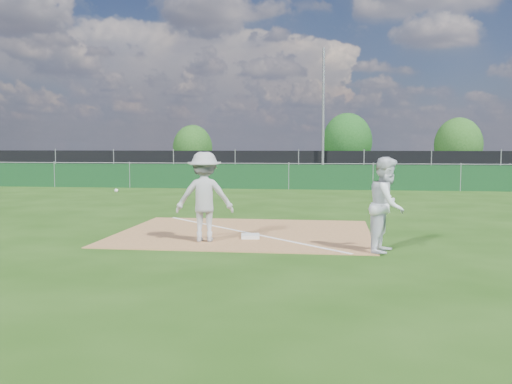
# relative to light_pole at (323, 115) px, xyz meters

# --- Properties ---
(ground) EXTENTS (90.00, 90.00, 0.00)m
(ground) POSITION_rel_light_pole_xyz_m (-1.50, -12.70, -4.00)
(ground) COLOR #1C3F0D
(ground) RESTS_ON ground
(infield_dirt) EXTENTS (6.00, 5.00, 0.02)m
(infield_dirt) POSITION_rel_light_pole_xyz_m (-1.50, -21.70, -3.99)
(infield_dirt) COLOR #96673C
(infield_dirt) RESTS_ON ground
(foul_line) EXTENTS (5.01, 5.01, 0.01)m
(foul_line) POSITION_rel_light_pole_xyz_m (-1.50, -21.70, -3.98)
(foul_line) COLOR white
(foul_line) RESTS_ON infield_dirt
(green_fence) EXTENTS (44.00, 0.05, 1.20)m
(green_fence) POSITION_rel_light_pole_xyz_m (-1.50, -7.70, -3.40)
(green_fence) COLOR #0E3417
(green_fence) RESTS_ON ground
(dirt_mound) EXTENTS (3.38, 2.60, 1.17)m
(dirt_mound) POSITION_rel_light_pole_xyz_m (-6.50, -4.20, -3.42)
(dirt_mound) COLOR olive
(dirt_mound) RESTS_ON ground
(black_fence) EXTENTS (46.00, 0.04, 1.80)m
(black_fence) POSITION_rel_light_pole_xyz_m (-1.50, 0.30, -3.10)
(black_fence) COLOR black
(black_fence) RESTS_ON ground
(parking_lot) EXTENTS (46.00, 9.00, 0.01)m
(parking_lot) POSITION_rel_light_pole_xyz_m (-1.50, 5.30, -4.00)
(parking_lot) COLOR black
(parking_lot) RESTS_ON ground
(light_pole) EXTENTS (0.16, 0.16, 8.00)m
(light_pole) POSITION_rel_light_pole_xyz_m (0.00, 0.00, 0.00)
(light_pole) COLOR slate
(light_pole) RESTS_ON ground
(first_base) EXTENTS (0.46, 0.46, 0.09)m
(first_base) POSITION_rel_light_pole_xyz_m (-1.25, -22.52, -3.94)
(first_base) COLOR silver
(first_base) RESTS_ON infield_dirt
(play_at_first) EXTENTS (2.71, 0.91, 1.95)m
(play_at_first) POSITION_rel_light_pole_xyz_m (-2.18, -23.06, -3.00)
(play_at_first) COLOR #ADADAF
(play_at_first) RESTS_ON infield_dirt
(runner) EXTENTS (0.95, 1.09, 1.89)m
(runner) POSITION_rel_light_pole_xyz_m (1.66, -23.77, -3.06)
(runner) COLOR silver
(runner) RESTS_ON ground
(car_left) EXTENTS (5.23, 3.60, 1.65)m
(car_left) POSITION_rel_light_pole_xyz_m (-9.35, 4.13, -3.16)
(car_left) COLOR #A9ACB1
(car_left) RESTS_ON parking_lot
(car_mid) EXTENTS (4.80, 1.73, 1.57)m
(car_mid) POSITION_rel_light_pole_xyz_m (-3.50, 4.84, -3.20)
(car_mid) COLOR black
(car_mid) RESTS_ON parking_lot
(car_right) EXTENTS (4.98, 3.05, 1.35)m
(car_right) POSITION_rel_light_pole_xyz_m (2.32, 4.88, -3.32)
(car_right) COLOR black
(car_right) RESTS_ON parking_lot
(tree_left) EXTENTS (3.20, 3.20, 3.79)m
(tree_left) POSITION_rel_light_pole_xyz_m (-10.72, 10.25, -2.05)
(tree_left) COLOR #382316
(tree_left) RESTS_ON ground
(tree_mid) EXTENTS (4.03, 4.03, 4.77)m
(tree_mid) POSITION_rel_light_pole_xyz_m (1.77, 12.07, -1.54)
(tree_mid) COLOR #382316
(tree_mid) RESTS_ON ground
(tree_right) EXTENTS (3.59, 3.59, 4.25)m
(tree_right) POSITION_rel_light_pole_xyz_m (10.08, 9.97, -1.81)
(tree_right) COLOR #382316
(tree_right) RESTS_ON ground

